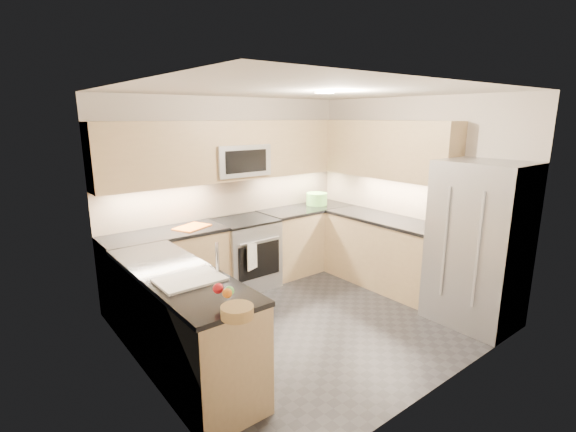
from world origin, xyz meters
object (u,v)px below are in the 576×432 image
at_px(utensil_bowl, 317,199).
at_px(fruit_basket, 237,312).
at_px(gas_range, 245,254).
at_px(cutting_board, 192,227).
at_px(microwave, 238,160).
at_px(refrigerator, 479,244).

relative_size(utensil_bowl, fruit_basket, 1.43).
bearing_deg(utensil_bowl, gas_range, -176.92).
bearing_deg(cutting_board, microwave, 8.46).
relative_size(microwave, utensil_bowl, 2.39).
distance_m(refrigerator, fruit_basket, 2.98).
bearing_deg(refrigerator, microwave, 119.62).
xyz_separation_m(gas_range, fruit_basket, (-1.53, -2.32, 0.53)).
bearing_deg(microwave, refrigerator, -60.38).
height_order(utensil_bowl, fruit_basket, utensil_bowl).
bearing_deg(fruit_basket, microwave, 57.91).
xyz_separation_m(gas_range, cutting_board, (-0.74, 0.01, 0.49)).
distance_m(gas_range, cutting_board, 0.89).
height_order(cutting_board, fruit_basket, fruit_basket).
relative_size(cutting_board, fruit_basket, 1.84).
bearing_deg(refrigerator, utensil_bowl, 92.43).
bearing_deg(microwave, gas_range, -90.00).
xyz_separation_m(refrigerator, utensil_bowl, (-0.11, 2.50, 0.13)).
distance_m(microwave, cutting_board, 1.06).
bearing_deg(cutting_board, utensil_bowl, 1.58).
relative_size(microwave, cutting_board, 1.87).
bearing_deg(utensil_bowl, microwave, 177.76).
bearing_deg(microwave, utensil_bowl, -2.24).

